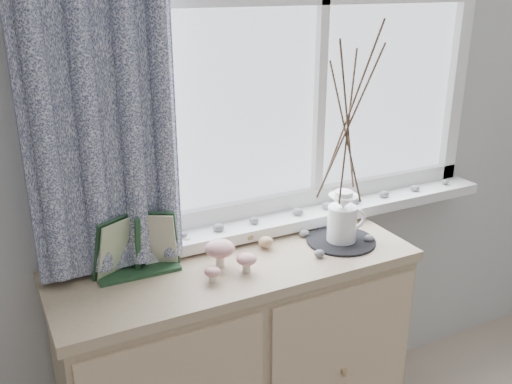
% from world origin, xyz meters
% --- Properties ---
extents(sideboard, '(1.20, 0.45, 0.85)m').
position_xyz_m(sideboard, '(-0.15, 1.75, 0.43)').
color(sideboard, tan).
rests_on(sideboard, ground).
extents(botanical_book, '(0.29, 0.14, 0.21)m').
position_xyz_m(botanical_book, '(-0.45, 1.80, 0.95)').
color(botanical_book, '#204226').
rests_on(botanical_book, sideboard).
extents(toadstool_cluster, '(0.18, 0.15, 0.09)m').
position_xyz_m(toadstool_cluster, '(-0.20, 1.72, 0.90)').
color(toadstool_cluster, silver).
rests_on(toadstool_cluster, sideboard).
extents(wooden_eggs, '(0.09, 0.11, 0.06)m').
position_xyz_m(wooden_eggs, '(-0.04, 1.83, 0.87)').
color(wooden_eggs, tan).
rests_on(wooden_eggs, sideboard).
extents(songbird_figurine, '(0.12, 0.09, 0.06)m').
position_xyz_m(songbird_figurine, '(-0.30, 1.87, 0.88)').
color(songbird_figurine, white).
rests_on(songbird_figurine, sideboard).
extents(crocheted_doily, '(0.24, 0.24, 0.01)m').
position_xyz_m(crocheted_doily, '(0.24, 1.72, 0.85)').
color(crocheted_doily, black).
rests_on(crocheted_doily, sideboard).
extents(twig_pitcher, '(0.33, 0.33, 0.77)m').
position_xyz_m(twig_pitcher, '(0.24, 1.72, 1.29)').
color(twig_pitcher, white).
rests_on(twig_pitcher, crocheted_doily).
extents(sideboard_pebbles, '(0.26, 0.19, 0.03)m').
position_xyz_m(sideboard_pebbles, '(0.20, 1.71, 0.86)').
color(sideboard_pebbles, gray).
rests_on(sideboard_pebbles, sideboard).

